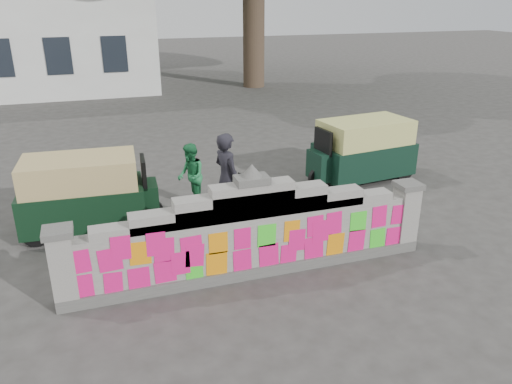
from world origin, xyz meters
TOP-DOWN VIEW (x-y plane):
  - ground at (0.00, 0.00)m, footprint 100.00×100.00m
  - parapet_wall at (-0.00, -0.01)m, footprint 6.48×0.44m
  - cyclist_bike at (0.05, 1.73)m, footprint 2.18×1.38m
  - cyclist_rider at (0.05, 1.73)m, footprint 0.64×0.78m
  - pedestrian at (-0.38, 3.26)m, footprint 0.56×0.72m
  - rickshaw_left at (-2.63, 2.78)m, footprint 2.82×1.43m
  - rickshaw_right at (4.17, 3.63)m, footprint 2.91×1.60m

SIDE VIEW (x-z plane):
  - ground at x=0.00m, z-range 0.00..0.00m
  - cyclist_bike at x=0.05m, z-range 0.00..1.08m
  - pedestrian at x=-0.38m, z-range 0.00..1.47m
  - parapet_wall at x=0.00m, z-range -0.26..1.75m
  - rickshaw_left at x=-2.63m, z-range 0.03..1.57m
  - rickshaw_right at x=4.17m, z-range 0.03..1.60m
  - cyclist_rider at x=0.05m, z-range 0.00..1.83m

